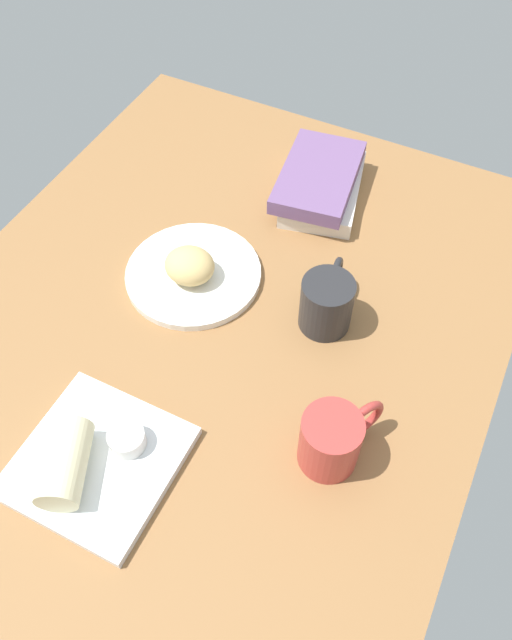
# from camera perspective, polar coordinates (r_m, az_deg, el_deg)

# --- Properties ---
(dining_table) EXTENTS (1.10, 0.90, 0.04)m
(dining_table) POSITION_cam_1_polar(r_m,az_deg,el_deg) (1.06, -3.22, -0.07)
(dining_table) COLOR olive
(dining_table) RESTS_ON ground
(round_plate) EXTENTS (0.23, 0.23, 0.01)m
(round_plate) POSITION_cam_1_polar(r_m,az_deg,el_deg) (1.10, -5.64, 4.13)
(round_plate) COLOR white
(round_plate) RESTS_ON dining_table
(scone_pastry) EXTENTS (0.08, 0.09, 0.05)m
(scone_pastry) POSITION_cam_1_polar(r_m,az_deg,el_deg) (1.06, -5.99, 4.89)
(scone_pastry) COLOR tan
(scone_pastry) RESTS_ON round_plate
(square_plate) EXTENTS (0.21, 0.21, 0.02)m
(square_plate) POSITION_cam_1_polar(r_m,az_deg,el_deg) (0.93, -14.03, -12.25)
(square_plate) COLOR white
(square_plate) RESTS_ON dining_table
(sauce_cup) EXTENTS (0.05, 0.05, 0.03)m
(sauce_cup) POSITION_cam_1_polar(r_m,az_deg,el_deg) (0.91, -11.51, -10.45)
(sauce_cup) COLOR silver
(sauce_cup) RESTS_ON square_plate
(breakfast_wrap) EXTENTS (0.13, 0.10, 0.06)m
(breakfast_wrap) POSITION_cam_1_polar(r_m,az_deg,el_deg) (0.90, -16.79, -12.21)
(breakfast_wrap) COLOR beige
(breakfast_wrap) RESTS_ON square_plate
(book_stack) EXTENTS (0.24, 0.18, 0.06)m
(book_stack) POSITION_cam_1_polar(r_m,az_deg,el_deg) (1.22, 5.86, 12.16)
(book_stack) COLOR silver
(book_stack) RESTS_ON dining_table
(coffee_mug) EXTENTS (0.13, 0.09, 0.10)m
(coffee_mug) POSITION_cam_1_polar(r_m,az_deg,el_deg) (0.88, 6.90, -10.60)
(coffee_mug) COLOR #B23833
(coffee_mug) RESTS_ON dining_table
(second_mug) EXTENTS (0.13, 0.08, 0.10)m
(second_mug) POSITION_cam_1_polar(r_m,az_deg,el_deg) (1.01, 6.41, 1.65)
(second_mug) COLOR #262628
(second_mug) RESTS_ON dining_table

